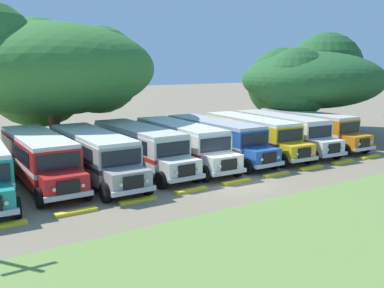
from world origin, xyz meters
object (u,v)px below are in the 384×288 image
at_px(parked_bus_slot_7, 281,130).
at_px(parked_bus_slot_5, 216,137).
at_px(parked_bus_slot_4, 181,141).
at_px(broad_shade_tree, 47,69).
at_px(parked_bus_slot_1, 39,156).
at_px(parked_bus_slot_6, 252,133).
at_px(parked_bus_slot_3, 140,146).
at_px(parked_bus_slot_2, 94,153).
at_px(parked_bus_slot_8, 308,127).
at_px(secondary_tree, 308,79).

bearing_deg(parked_bus_slot_7, parked_bus_slot_5, -86.76).
relative_size(parked_bus_slot_4, broad_shade_tree, 0.62).
xyz_separation_m(parked_bus_slot_1, parked_bus_slot_6, (16.05, -0.51, 0.00)).
xyz_separation_m(parked_bus_slot_1, parked_bus_slot_5, (12.59, -0.43, 0.00)).
distance_m(parked_bus_slot_1, parked_bus_slot_3, 6.44).
bearing_deg(parked_bus_slot_6, parked_bus_slot_2, -84.48).
xyz_separation_m(parked_bus_slot_8, secondary_tree, (5.18, 4.99, 3.89)).
height_order(parked_bus_slot_6, secondary_tree, secondary_tree).
xyz_separation_m(parked_bus_slot_2, parked_bus_slot_7, (16.10, 0.35, 0.00)).
height_order(parked_bus_slot_3, parked_bus_slot_7, same).
bearing_deg(broad_shade_tree, parked_bus_slot_1, -108.67).
xyz_separation_m(parked_bus_slot_6, parked_bus_slot_8, (6.43, 0.12, 0.00)).
bearing_deg(parked_bus_slot_3, parked_bus_slot_2, -80.42).
bearing_deg(secondary_tree, parked_bus_slot_6, -156.22).
xyz_separation_m(parked_bus_slot_3, parked_bus_slot_8, (16.05, -0.07, 0.00)).
distance_m(parked_bus_slot_1, parked_bus_slot_8, 22.49).
xyz_separation_m(parked_bus_slot_3, parked_bus_slot_4, (3.13, -0.19, 0.00)).
bearing_deg(secondary_tree, parked_bus_slot_1, -170.55).
height_order(parked_bus_slot_1, broad_shade_tree, broad_shade_tree).
bearing_deg(parked_bus_slot_4, parked_bus_slot_3, -91.17).
bearing_deg(secondary_tree, parked_bus_slot_2, -167.34).
distance_m(parked_bus_slot_4, broad_shade_tree, 13.23).
bearing_deg(parked_bus_slot_1, parked_bus_slot_2, 73.27).
bearing_deg(parked_bus_slot_2, parked_bus_slot_8, 92.21).
height_order(parked_bus_slot_4, parked_bus_slot_7, same).
distance_m(parked_bus_slot_1, broad_shade_tree, 11.76).
distance_m(parked_bus_slot_5, parked_bus_slot_7, 6.51).
xyz_separation_m(parked_bus_slot_1, parked_bus_slot_4, (9.56, -0.51, 0.00)).
distance_m(parked_bus_slot_1, parked_bus_slot_4, 9.57).
bearing_deg(parked_bus_slot_2, parked_bus_slot_3, 100.77).
bearing_deg(secondary_tree, parked_bus_slot_4, -164.21).
height_order(parked_bus_slot_5, broad_shade_tree, broad_shade_tree).
bearing_deg(parked_bus_slot_1, broad_shade_tree, 161.92).
relative_size(parked_bus_slot_8, broad_shade_tree, 0.62).
relative_size(broad_shade_tree, secondary_tree, 1.20).
bearing_deg(parked_bus_slot_1, secondary_tree, 100.04).
bearing_deg(parked_bus_slot_1, parked_bus_slot_3, 87.73).
distance_m(parked_bus_slot_3, broad_shade_tree, 11.93).
bearing_deg(parked_bus_slot_8, secondary_tree, 135.54).
height_order(parked_bus_slot_5, secondary_tree, secondary_tree).
bearing_deg(parked_bus_slot_5, parked_bus_slot_1, -92.21).
distance_m(parked_bus_slot_7, secondary_tree, 10.74).
height_order(parked_bus_slot_3, parked_bus_slot_5, same).
distance_m(parked_bus_slot_4, parked_bus_slot_7, 9.54).
relative_size(parked_bus_slot_4, parked_bus_slot_8, 1.00).
bearing_deg(parked_bus_slot_4, parked_bus_slot_6, 92.41).
relative_size(parked_bus_slot_6, broad_shade_tree, 0.62).
bearing_deg(parked_bus_slot_4, parked_bus_slot_1, -90.70).
xyz_separation_m(parked_bus_slot_5, parked_bus_slot_6, (3.46, -0.08, 0.00)).
xyz_separation_m(parked_bus_slot_2, broad_shade_tree, (0.41, 11.03, 4.97)).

